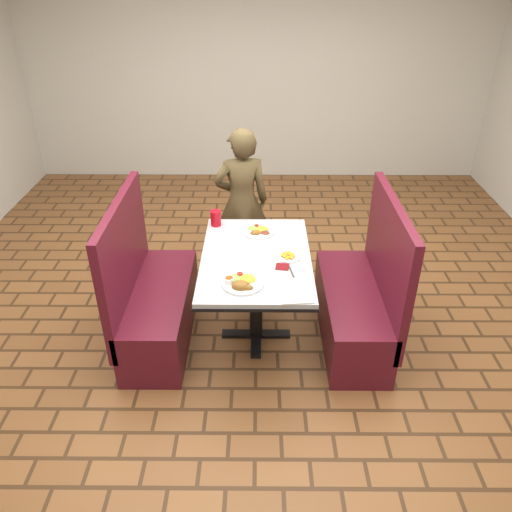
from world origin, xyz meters
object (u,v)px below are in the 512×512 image
near_dinner_plate (242,281)px  plantain_plate (288,256)px  dining_table (256,267)px  booth_bench_left (153,302)px  diner_person (242,202)px  far_dinner_plate (259,230)px  red_tumbler (216,218)px  booth_bench_right (359,303)px

near_dinner_plate → plantain_plate: size_ratio=1.55×
dining_table → booth_bench_left: bearing=180.0°
near_dinner_plate → diner_person: bearing=91.9°
far_dinner_plate → red_tumbler: red_tumbler is taller
booth_bench_right → far_dinner_plate: booth_bench_right is taller
far_dinner_plate → red_tumbler: (-0.35, 0.12, 0.04)m
far_dinner_plate → plantain_plate: bearing=-60.9°
booth_bench_left → diner_person: (0.66, 1.06, 0.37)m
dining_table → plantain_plate: size_ratio=6.64×
dining_table → red_tumbler: (-0.33, 0.49, 0.16)m
red_tumbler → plantain_plate: bearing=-42.1°
plantain_plate → red_tumbler: red_tumbler is taller
booth_bench_right → dining_table: bearing=180.0°
booth_bench_left → far_dinner_plate: size_ratio=4.89×
far_dinner_plate → near_dinner_plate: bearing=-98.6°
booth_bench_right → plantain_plate: (-0.56, -0.02, 0.43)m
booth_bench_right → far_dinner_plate: bearing=154.6°
booth_bench_right → diner_person: 1.46m
near_dinner_plate → red_tumbler: red_tumbler is taller
dining_table → red_tumbler: red_tumbler is taller
dining_table → red_tumbler: size_ratio=9.56×
booth_bench_right → red_tumbler: (-1.13, 0.49, 0.48)m
near_dinner_plate → far_dinner_plate: 0.75m
dining_table → plantain_plate: bearing=-4.2°
booth_bench_left → booth_bench_right: same height
dining_table → booth_bench_right: booth_bench_right is taller
near_dinner_plate → red_tumbler: size_ratio=2.23×
booth_bench_right → near_dinner_plate: 1.07m
dining_table → plantain_plate: (0.23, -0.02, 0.11)m
diner_person → red_tumbler: diner_person is taller
booth_bench_left → booth_bench_right: size_ratio=1.00×
plantain_plate → red_tumbler: bearing=137.9°
plantain_plate → dining_table: bearing=175.8°
near_dinner_plate → far_dinner_plate: bearing=81.4°
booth_bench_left → diner_person: bearing=58.1°
diner_person → red_tumbler: bearing=62.0°
dining_table → diner_person: 1.07m
dining_table → far_dinner_plate: far_dinner_plate is taller
booth_bench_left → far_dinner_plate: (0.82, 0.37, 0.44)m
diner_person → plantain_plate: size_ratio=7.63×
far_dinner_plate → plantain_plate: (0.21, -0.39, -0.01)m
booth_bench_right → diner_person: diner_person is taller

